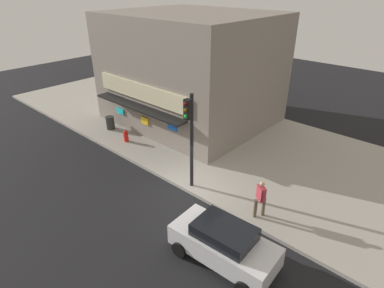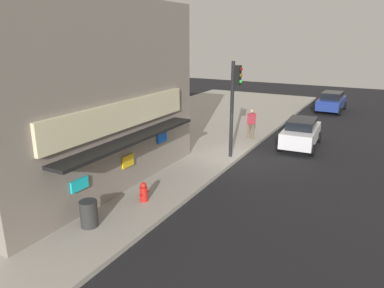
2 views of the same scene
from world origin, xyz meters
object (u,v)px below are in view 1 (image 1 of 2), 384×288
(traffic_light, at_px, (190,130))
(trash_can, at_px, (110,123))
(pedestrian, at_px, (261,197))
(parked_car_white, at_px, (224,243))
(fire_hydrant, at_px, (126,136))

(traffic_light, relative_size, trash_can, 5.42)
(traffic_light, distance_m, pedestrian, 4.39)
(parked_car_white, bearing_deg, traffic_light, 147.32)
(pedestrian, bearing_deg, parked_car_white, -85.27)
(traffic_light, distance_m, trash_can, 9.44)
(traffic_light, height_order, fire_hydrant, traffic_light)
(fire_hydrant, bearing_deg, trash_can, 168.68)
(fire_hydrant, relative_size, trash_can, 0.86)
(traffic_light, bearing_deg, fire_hydrant, 171.64)
(fire_hydrant, relative_size, parked_car_white, 0.19)
(pedestrian, bearing_deg, traffic_light, -174.80)
(trash_can, xyz_separation_m, pedestrian, (12.75, -1.09, 0.56))
(fire_hydrant, distance_m, parked_car_white, 11.18)
(traffic_light, height_order, trash_can, traffic_light)
(trash_can, relative_size, pedestrian, 0.50)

